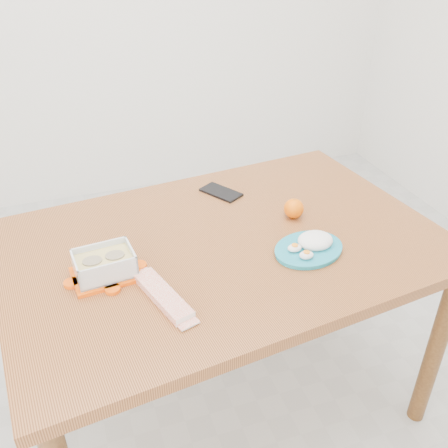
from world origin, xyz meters
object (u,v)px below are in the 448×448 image
object	(u,v)px
orange_fruit	(294,208)
rice_plate	(311,245)
smartphone	(221,192)
food_container	(105,265)
dining_table	(224,262)

from	to	relation	value
orange_fruit	rice_plate	xyz separation A→B (m)	(-0.04, -0.20, -0.01)
rice_plate	smartphone	world-z (taller)	rice_plate
food_container	smartphone	distance (m)	0.59
orange_fruit	rice_plate	world-z (taller)	orange_fruit
orange_fruit	smartphone	size ratio (longest dim) A/B	0.44
rice_plate	smartphone	distance (m)	0.46
rice_plate	dining_table	bearing A→B (deg)	132.92
food_container	rice_plate	distance (m)	0.61
dining_table	orange_fruit	size ratio (longest dim) A/B	21.75
dining_table	smartphone	bearing A→B (deg)	66.19
dining_table	rice_plate	xyz separation A→B (m)	(0.23, -0.14, 0.10)
orange_fruit	dining_table	bearing A→B (deg)	-167.93
dining_table	orange_fruit	xyz separation A→B (m)	(0.27, 0.06, 0.12)
orange_fruit	rice_plate	size ratio (longest dim) A/B	0.24
dining_table	smartphone	world-z (taller)	smartphone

